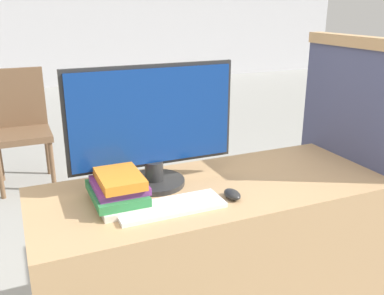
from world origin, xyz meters
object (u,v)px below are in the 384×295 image
Objects in this scene: mouse at (232,194)px; keyboard at (170,207)px; monitor at (153,126)px; book_stack at (119,189)px; far_chair at (20,122)px.

keyboard is at bearing 177.53° from mouse.
monitor is at bearing 133.09° from mouse.
keyboard is 1.39× the size of book_stack.
keyboard is at bearing -38.78° from book_stack.
book_stack is 2.22m from far_chair.
mouse is 2.42m from far_chair.
monitor reaches higher than mouse.
keyboard is 0.42× the size of far_chair.
mouse is (0.23, -0.24, -0.23)m from monitor.
monitor is 7.54× the size of mouse.
monitor is 2.38× the size of book_stack.
book_stack is at bearing 141.22° from keyboard.
keyboard is 0.20m from book_stack.
book_stack is (-0.40, 0.13, 0.04)m from mouse.
far_chair is (-0.45, 2.08, -0.46)m from monitor.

